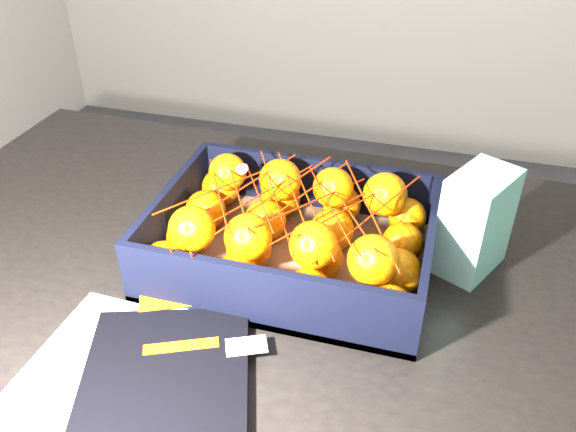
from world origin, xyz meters
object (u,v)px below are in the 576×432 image
(table, at_px, (228,293))
(retail_carton, at_px, (476,222))
(produce_crate, at_px, (293,246))
(magazine_stack, at_px, (128,384))

(table, xyz_separation_m, retail_carton, (0.39, 0.07, 0.18))
(table, bearing_deg, produce_crate, -0.15)
(produce_crate, height_order, retail_carton, retail_carton)
(produce_crate, xyz_separation_m, retail_carton, (0.27, 0.07, 0.05))
(retail_carton, bearing_deg, table, -143.21)
(magazine_stack, relative_size, retail_carton, 2.14)
(magazine_stack, height_order, retail_carton, retail_carton)
(table, relative_size, magazine_stack, 3.38)
(magazine_stack, bearing_deg, retail_carton, 42.75)
(table, bearing_deg, magazine_stack, -92.31)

